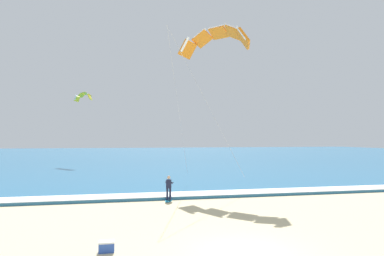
% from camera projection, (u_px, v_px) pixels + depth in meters
% --- Properties ---
extents(ground_plane, '(200.00, 200.00, 0.00)m').
position_uv_depth(ground_plane, '(246.00, 254.00, 11.85)').
color(ground_plane, beige).
extents(sea, '(200.00, 120.00, 0.20)m').
position_uv_depth(sea, '(144.00, 155.00, 81.18)').
color(sea, teal).
rests_on(sea, ground).
extents(surf_foam, '(200.00, 2.02, 0.04)m').
position_uv_depth(surf_foam, '(187.00, 194.00, 23.39)').
color(surf_foam, white).
rests_on(surf_foam, sea).
extents(surfboard, '(0.83, 1.47, 0.09)m').
position_uv_depth(surfboard, '(169.00, 200.00, 21.91)').
color(surfboard, '#239EC6').
rests_on(surfboard, ground).
extents(kitesurfer, '(0.62, 0.62, 1.69)m').
position_uv_depth(kitesurfer, '(169.00, 187.00, 21.96)').
color(kitesurfer, '#191E38').
rests_on(kitesurfer, ground).
extents(kite_primary, '(6.95, 6.40, 12.62)m').
position_uv_depth(kite_primary, '(216.00, 38.00, 27.61)').
color(kite_primary, orange).
extents(kite_distant, '(3.07, 3.38, 1.50)m').
position_uv_depth(kite_distant, '(84.00, 96.00, 50.13)').
color(kite_distant, yellow).
extents(cooler_box, '(0.58, 0.38, 0.40)m').
position_uv_depth(cooler_box, '(107.00, 246.00, 12.04)').
color(cooler_box, '#2D51B2').
rests_on(cooler_box, ground).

